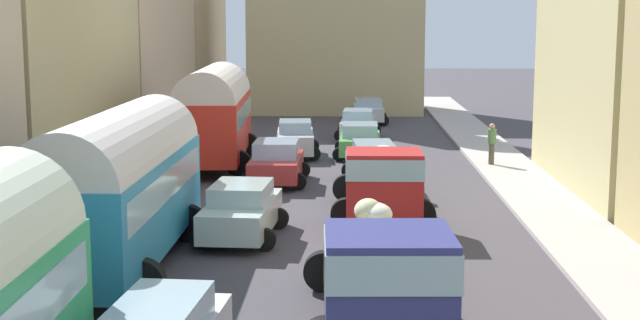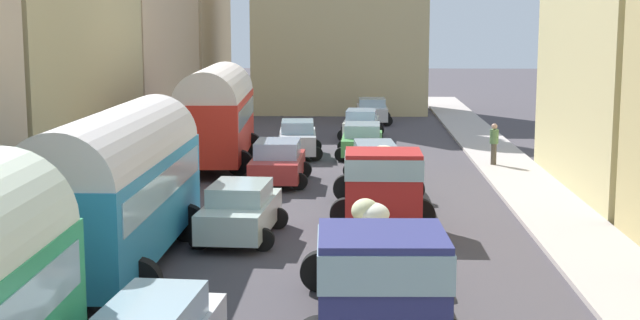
# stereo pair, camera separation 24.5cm
# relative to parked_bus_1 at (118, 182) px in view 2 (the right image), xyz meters

# --- Properties ---
(ground_plane) EXTENTS (154.00, 154.00, 0.00)m
(ground_plane) POSITION_rel_parked_bus_1_xyz_m (4.59, 12.41, -2.13)
(ground_plane) COLOR #433D43
(sidewalk_left) EXTENTS (2.50, 70.00, 0.14)m
(sidewalk_left) POSITION_rel_parked_bus_1_xyz_m (-2.66, 12.41, -2.06)
(sidewalk_left) COLOR #B4AEA2
(sidewalk_left) RESTS_ON ground
(sidewalk_right) EXTENTS (2.50, 70.00, 0.14)m
(sidewalk_right) POSITION_rel_parked_bus_1_xyz_m (11.84, 12.41, -2.06)
(sidewalk_right) COLOR #AFA49E
(sidewalk_right) RESTS_ON ground
(building_left_2) EXTENTS (5.04, 14.01, 7.85)m
(building_left_2) POSITION_rel_parked_bus_1_xyz_m (-6.43, 12.19, 1.79)
(building_left_2) COLOR tan
(building_left_2) RESTS_ON ground
(building_left_3) EXTENTS (5.95, 14.35, 7.81)m
(building_left_3) POSITION_rel_parked_bus_1_xyz_m (-6.88, 26.62, 1.77)
(building_left_3) COLOR #D7B590
(building_left_3) RESTS_ON ground
(building_left_4) EXTENTS (4.45, 12.96, 14.11)m
(building_left_4) POSITION_rel_parked_bus_1_xyz_m (-5.94, 41.23, 4.94)
(building_left_4) COLOR tan
(building_left_4) RESTS_ON ground
(distant_church) EXTENTS (10.99, 6.26, 18.74)m
(distant_church) POSITION_rel_parked_bus_1_xyz_m (4.59, 37.20, 4.69)
(distant_church) COLOR tan
(distant_church) RESTS_ON ground
(parked_bus_1) EXTENTS (3.26, 8.95, 3.88)m
(parked_bus_1) POSITION_rel_parked_bus_1_xyz_m (0.00, 0.00, 0.00)
(parked_bus_1) COLOR teal
(parked_bus_1) RESTS_ON ground
(parked_bus_2) EXTENTS (3.60, 8.55, 4.08)m
(parked_bus_2) POSITION_rel_parked_bus_1_xyz_m (-0.06, 15.59, 0.11)
(parked_bus_2) COLOR red
(parked_bus_2) RESTS_ON ground
(cargo_truck_0) EXTENTS (3.19, 7.56, 2.47)m
(cargo_truck_0) POSITION_rel_parked_bus_1_xyz_m (6.11, -4.77, -0.86)
(cargo_truck_0) COLOR navy
(cargo_truck_0) RESTS_ON ground
(cargo_truck_1) EXTENTS (3.04, 6.63, 2.31)m
(cargo_truck_1) POSITION_rel_parked_bus_1_xyz_m (6.47, 5.48, -0.94)
(cargo_truck_1) COLOR #B12020
(cargo_truck_1) RESTS_ON ground
(car_0) EXTENTS (2.37, 4.34, 1.55)m
(car_0) POSITION_rel_parked_bus_1_xyz_m (6.37, 11.48, -1.35)
(car_0) COLOR #548C57
(car_0) RESTS_ON ground
(car_1) EXTENTS (2.37, 4.08, 1.48)m
(car_1) POSITION_rel_parked_bus_1_xyz_m (5.96, 17.99, -1.38)
(car_1) COLOR #4B964B
(car_1) RESTS_ON ground
(car_2) EXTENTS (2.38, 4.01, 1.47)m
(car_2) POSITION_rel_parked_bus_1_xyz_m (5.93, 24.16, -1.39)
(car_2) COLOR silver
(car_2) RESTS_ON ground
(car_3) EXTENTS (2.33, 3.64, 1.47)m
(car_3) POSITION_rel_parked_bus_1_xyz_m (6.56, 30.75, -1.38)
(car_3) COLOR silver
(car_3) RESTS_ON ground
(car_5) EXTENTS (2.45, 4.19, 1.55)m
(car_5) POSITION_rel_parked_bus_1_xyz_m (2.53, 3.10, -1.35)
(car_5) COLOR silver
(car_5) RESTS_ON ground
(car_6) EXTENTS (2.39, 4.02, 1.59)m
(car_6) POSITION_rel_parked_bus_1_xyz_m (2.82, 11.53, -1.34)
(car_6) COLOR #B22E2B
(car_6) RESTS_ON ground
(car_7) EXTENTS (2.30, 3.88, 1.59)m
(car_7) POSITION_rel_parked_bus_1_xyz_m (3.12, 18.05, -1.33)
(car_7) COLOR silver
(car_7) RESTS_ON ground
(pedestrian_0) EXTENTS (0.41, 0.41, 1.81)m
(pedestrian_0) POSITION_rel_parked_bus_1_xyz_m (11.26, 15.36, -1.09)
(pedestrian_0) COLOR #4F4639
(pedestrian_0) RESTS_ON ground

